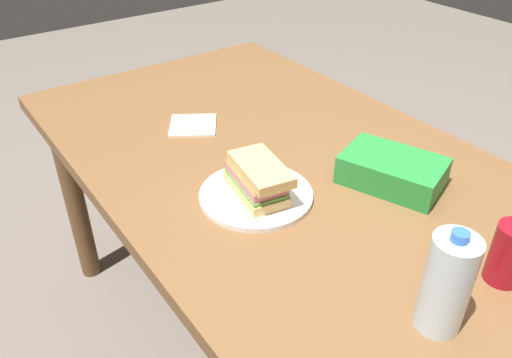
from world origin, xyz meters
The scene contains 7 objects.
dining_table centered at (0.00, 0.00, 0.66)m, with size 1.83×0.92×0.75m.
paper_plate centered at (-0.02, -0.16, 0.75)m, with size 0.26×0.26×0.01m, color white.
sandwich centered at (-0.01, -0.16, 0.80)m, with size 0.20×0.12×0.08m.
soda_can_red centered at (0.46, 0.06, 0.81)m, with size 0.07×0.07×0.12m, color maroon.
chip_bag centered at (0.12, 0.14, 0.78)m, with size 0.23×0.15×0.07m, color #268C38.
water_bottle_tall centered at (0.46, -0.12, 0.84)m, with size 0.08×0.08×0.20m.
paper_napkin centered at (-0.41, -0.10, 0.75)m, with size 0.13×0.13×0.01m, color white.
Camera 1 is at (0.76, -0.71, 1.43)m, focal length 35.94 mm.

